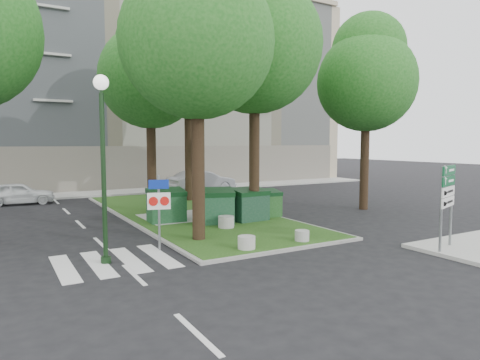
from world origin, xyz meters
TOP-DOWN VIEW (x-y plane):
  - ground at (0.00, 0.00)m, footprint 120.00×120.00m
  - median_island at (0.50, 8.00)m, footprint 6.00×16.00m
  - median_kerb at (0.50, 8.00)m, footprint 6.30×16.30m
  - building_sidewalk at (0.00, 18.50)m, footprint 42.00×3.00m
  - zebra_crossing at (-3.75, 1.50)m, footprint 5.00×3.00m
  - apartment_building at (0.00, 26.00)m, footprint 41.00×12.00m
  - tree_median_near_left at (-1.41, 2.56)m, footprint 5.20×5.20m
  - tree_median_near_right at (2.09, 4.56)m, footprint 5.60×5.60m
  - tree_median_mid at (-0.91, 9.06)m, footprint 4.80×4.80m
  - tree_median_far at (2.29, 12.06)m, footprint 5.80×5.80m
  - tree_street_right at (9.09, 5.06)m, footprint 5.00×5.00m
  - dumpster_a at (-1.32, 6.19)m, footprint 1.58×1.15m
  - dumpster_b at (0.28, 4.86)m, footprint 1.84×1.54m
  - dumpster_c at (1.88, 4.71)m, footprint 1.59×1.17m
  - dumpster_d at (3.00, 5.15)m, footprint 1.39×1.02m
  - bollard_left at (-0.77, 0.50)m, footprint 0.56×0.56m
  - bollard_right at (1.43, 0.50)m, footprint 0.49×0.49m
  - bollard_mid at (0.27, 3.80)m, footprint 0.63×0.63m
  - litter_bin at (3.03, 9.33)m, footprint 0.44×0.44m
  - street_lamp at (-4.89, 1.47)m, footprint 0.42×0.42m
  - traffic_sign_pole at (-3.06, 2.09)m, footprint 0.71×0.25m
  - directional_sign at (4.70, -2.59)m, footprint 1.25×0.48m
  - car_white at (-6.43, 15.84)m, footprint 3.77×1.74m
  - car_silver at (4.80, 15.81)m, footprint 4.86×2.14m

SIDE VIEW (x-z plane):
  - ground at x=0.00m, z-range 0.00..0.00m
  - zebra_crossing at x=-3.75m, z-range 0.00..0.01m
  - median_kerb at x=0.50m, z-range 0.00..0.10m
  - median_island at x=0.50m, z-range 0.00..0.12m
  - building_sidewalk at x=0.00m, z-range 0.00..0.12m
  - bollard_right at x=1.43m, z-range 0.12..0.47m
  - bollard_left at x=-0.77m, z-range 0.12..0.52m
  - bollard_mid at x=0.27m, z-range 0.12..0.57m
  - litter_bin at x=3.03m, z-range 0.12..0.88m
  - car_white at x=-6.43m, z-range 0.00..1.25m
  - dumpster_d at x=3.00m, z-range 0.09..1.33m
  - car_silver at x=4.80m, z-range 0.00..1.55m
  - dumpster_c at x=1.88m, z-range 0.09..1.50m
  - dumpster_a at x=-1.32m, z-range 0.09..1.51m
  - dumpster_b at x=0.28m, z-range 0.09..1.55m
  - traffic_sign_pole at x=-3.06m, z-range 0.34..2.77m
  - directional_sign at x=4.70m, z-range 0.55..3.17m
  - street_lamp at x=-4.89m, z-range 0.69..6.01m
  - tree_median_mid at x=-0.91m, z-range 1.98..11.97m
  - tree_street_right at x=9.09m, z-range 1.95..12.02m
  - tree_median_near_left at x=-1.41m, z-range 2.05..12.58m
  - tree_median_near_right at x=2.09m, z-range 2.26..13.72m
  - apartment_building at x=0.00m, z-range 0.00..16.00m
  - tree_median_far at x=2.29m, z-range 2.36..14.28m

